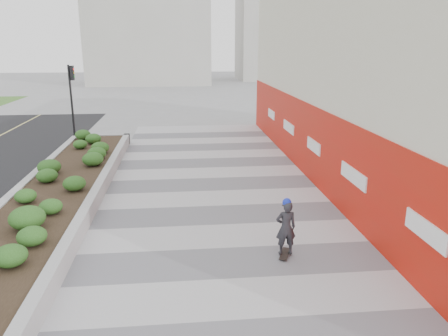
% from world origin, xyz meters
% --- Properties ---
extents(ground, '(160.00, 160.00, 0.00)m').
position_xyz_m(ground, '(0.00, 0.00, 0.00)').
color(ground, gray).
rests_on(ground, ground).
extents(walkway, '(8.00, 36.00, 0.01)m').
position_xyz_m(walkway, '(0.00, 3.00, 0.01)').
color(walkway, '#A8A8AD').
rests_on(walkway, ground).
extents(building, '(6.04, 24.08, 8.00)m').
position_xyz_m(building, '(6.98, 8.98, 3.98)').
color(building, beige).
rests_on(building, ground).
extents(planter, '(3.00, 18.00, 0.90)m').
position_xyz_m(planter, '(-5.50, 7.00, 0.42)').
color(planter, '#9E9EA0').
rests_on(planter, ground).
extents(traffic_signal_near, '(0.33, 0.28, 4.20)m').
position_xyz_m(traffic_signal_near, '(-7.23, 17.50, 2.76)').
color(traffic_signal_near, black).
rests_on(traffic_signal_near, ground).
extents(distant_bldg_north_l, '(16.00, 12.00, 20.00)m').
position_xyz_m(distant_bldg_north_l, '(-5.00, 55.00, 10.00)').
color(distant_bldg_north_l, '#ADAAA3').
rests_on(distant_bldg_north_l, ground).
extents(manhole_cover, '(0.44, 0.44, 0.01)m').
position_xyz_m(manhole_cover, '(0.50, 3.00, 0.00)').
color(manhole_cover, '#595654').
rests_on(manhole_cover, ground).
extents(skateboarder, '(0.54, 0.74, 1.60)m').
position_xyz_m(skateboarder, '(1.42, 2.00, 0.81)').
color(skateboarder, beige).
rests_on(skateboarder, ground).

